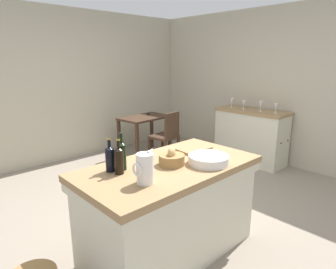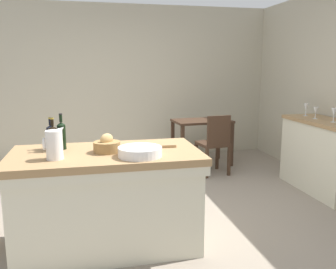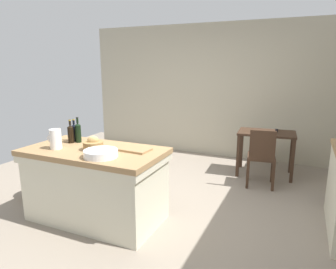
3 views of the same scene
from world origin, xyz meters
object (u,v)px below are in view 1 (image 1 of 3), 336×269
(wooden_chair, at_px, (167,135))
(wine_glass_far_left, at_px, (276,106))
(pitcher, at_px, (145,168))
(bread_basket, at_px, (172,159))
(wash_bowl, at_px, (209,159))
(wine_glass_left, at_px, (261,104))
(writing_desk, at_px, (145,123))
(wine_bottle_dark, at_px, (122,155))
(wine_bottle_amber, at_px, (110,158))
(wine_glass_middle, at_px, (244,103))
(wine_glass_right, at_px, (232,101))
(island_table, at_px, (169,206))
(wine_bottle_green, at_px, (119,160))
(cutting_board, at_px, (193,149))
(side_cabinet, at_px, (251,136))

(wooden_chair, height_order, wine_glass_far_left, wine_glass_far_left)
(pitcher, height_order, bread_basket, pitcher)
(wash_bowl, xyz_separation_m, wine_glass_left, (2.47, 0.91, 0.13))
(writing_desk, bearing_deg, wine_glass_far_left, -60.30)
(wine_bottle_dark, bearing_deg, pitcher, -95.74)
(wash_bowl, distance_m, wine_bottle_dark, 0.75)
(wooden_chair, bearing_deg, pitcher, -136.21)
(wine_bottle_dark, distance_m, wine_bottle_amber, 0.10)
(writing_desk, bearing_deg, pitcher, -128.73)
(wine_glass_middle, bearing_deg, writing_desk, 126.96)
(writing_desk, distance_m, wine_glass_left, 2.06)
(pitcher, relative_size, wine_glass_far_left, 1.71)
(bread_basket, distance_m, wine_glass_right, 3.01)
(pitcher, height_order, wine_glass_left, pitcher)
(island_table, distance_m, wine_bottle_amber, 0.72)
(wooden_chair, bearing_deg, wine_bottle_green, -141.12)
(writing_desk, distance_m, wine_glass_far_left, 2.29)
(wash_bowl, xyz_separation_m, cutting_board, (0.20, 0.36, -0.03))
(wash_bowl, distance_m, wine_glass_left, 2.64)
(pitcher, distance_m, wine_glass_far_left, 3.21)
(wine_glass_far_left, bearing_deg, wine_glass_right, 91.30)
(wash_bowl, xyz_separation_m, bread_basket, (-0.25, 0.20, 0.02))
(pitcher, distance_m, wine_bottle_green, 0.29)
(pitcher, bearing_deg, bread_basket, 19.43)
(wine_glass_far_left, relative_size, wine_glass_middle, 1.04)
(cutting_board, distance_m, wine_glass_far_left, 2.32)
(island_table, xyz_separation_m, wooden_chair, (1.65, 1.80, 0.02))
(wash_bowl, bearing_deg, wine_bottle_green, 153.75)
(wine_glass_far_left, height_order, wine_glass_left, wine_glass_left)
(wooden_chair, distance_m, pitcher, 2.88)
(cutting_board, height_order, wine_glass_left, wine_glass_left)
(island_table, height_order, wine_glass_right, wine_glass_right)
(wine_bottle_dark, height_order, wine_glass_left, wine_bottle_dark)
(island_table, relative_size, wine_bottle_dark, 5.08)
(writing_desk, xyz_separation_m, wine_glass_middle, (1.05, -1.40, 0.41))
(pitcher, xyz_separation_m, wine_bottle_dark, (0.03, 0.34, 0.01))
(wine_glass_far_left, bearing_deg, wooden_chair, 128.99)
(island_table, bearing_deg, bread_basket, -62.09)
(side_cabinet, xyz_separation_m, wine_glass_right, (-0.01, 0.41, 0.57))
(side_cabinet, height_order, cutting_board, side_cabinet)
(side_cabinet, bearing_deg, wine_bottle_dark, -168.07)
(side_cabinet, relative_size, wine_glass_far_left, 7.75)
(wine_bottle_green, relative_size, wine_glass_far_left, 1.82)
(island_table, xyz_separation_m, wine_bottle_dark, (-0.37, 0.18, 0.52))
(wine_bottle_dark, xyz_separation_m, wine_glass_left, (3.10, 0.51, 0.04))
(wine_glass_middle, bearing_deg, bread_basket, -159.55)
(bread_basket, bearing_deg, wine_glass_right, 24.97)
(writing_desk, distance_m, bread_basket, 2.92)
(wine_glass_far_left, bearing_deg, pitcher, -169.34)
(bread_basket, bearing_deg, island_table, 117.91)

